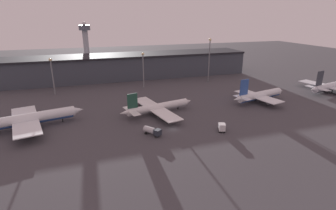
{
  "coord_description": "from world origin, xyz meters",
  "views": [
    {
      "loc": [
        -31.12,
        -91.36,
        43.73
      ],
      "look_at": [
        2.19,
        12.57,
        6.0
      ],
      "focal_mm": 28.0,
      "sensor_mm": 36.0,
      "label": 1
    }
  ],
  "objects_px": {
    "airplane_1": "(29,119)",
    "control_tower": "(86,42)",
    "airplane_3": "(259,95)",
    "airplane_4": "(332,86)",
    "service_vehicle_0": "(222,127)",
    "airplane_2": "(157,107)",
    "service_vehicle_1": "(152,131)"
  },
  "relations": [
    {
      "from": "airplane_3",
      "to": "service_vehicle_1",
      "type": "distance_m",
      "value": 67.91
    },
    {
      "from": "airplane_3",
      "to": "control_tower",
      "type": "distance_m",
      "value": 148.13
    },
    {
      "from": "airplane_1",
      "to": "control_tower",
      "type": "bearing_deg",
      "value": 65.19
    },
    {
      "from": "service_vehicle_1",
      "to": "airplane_1",
      "type": "bearing_deg",
      "value": -152.96
    },
    {
      "from": "service_vehicle_1",
      "to": "service_vehicle_0",
      "type": "bearing_deg",
      "value": 42.27
    },
    {
      "from": "airplane_1",
      "to": "control_tower",
      "type": "distance_m",
      "value": 125.64
    },
    {
      "from": "airplane_3",
      "to": "control_tower",
      "type": "xyz_separation_m",
      "value": [
        -83.39,
        120.93,
        19.09
      ]
    },
    {
      "from": "airplane_4",
      "to": "control_tower",
      "type": "relative_size",
      "value": 1.09
    },
    {
      "from": "service_vehicle_0",
      "to": "control_tower",
      "type": "relative_size",
      "value": 0.14
    },
    {
      "from": "airplane_2",
      "to": "airplane_3",
      "type": "height_order",
      "value": "airplane_3"
    },
    {
      "from": "airplane_2",
      "to": "service_vehicle_0",
      "type": "height_order",
      "value": "airplane_2"
    },
    {
      "from": "service_vehicle_1",
      "to": "airplane_4",
      "type": "bearing_deg",
      "value": 64.68
    },
    {
      "from": "airplane_3",
      "to": "service_vehicle_1",
      "type": "height_order",
      "value": "airplane_3"
    },
    {
      "from": "airplane_2",
      "to": "airplane_1",
      "type": "bearing_deg",
      "value": 167.39
    },
    {
      "from": "airplane_2",
      "to": "airplane_3",
      "type": "relative_size",
      "value": 1.01
    },
    {
      "from": "airplane_1",
      "to": "control_tower",
      "type": "height_order",
      "value": "control_tower"
    },
    {
      "from": "airplane_2",
      "to": "airplane_4",
      "type": "height_order",
      "value": "airplane_4"
    },
    {
      "from": "airplane_3",
      "to": "airplane_4",
      "type": "bearing_deg",
      "value": -9.36
    },
    {
      "from": "control_tower",
      "to": "service_vehicle_1",
      "type": "bearing_deg",
      "value": -82.34
    },
    {
      "from": "control_tower",
      "to": "airplane_4",
      "type": "bearing_deg",
      "value": -40.97
    },
    {
      "from": "airplane_1",
      "to": "control_tower",
      "type": "xyz_separation_m",
      "value": [
        26.57,
        121.37,
        18.69
      ]
    },
    {
      "from": "airplane_3",
      "to": "service_vehicle_0",
      "type": "relative_size",
      "value": 6.91
    },
    {
      "from": "airplane_4",
      "to": "control_tower",
      "type": "distance_m",
      "value": 181.07
    },
    {
      "from": "airplane_4",
      "to": "service_vehicle_1",
      "type": "height_order",
      "value": "airplane_4"
    },
    {
      "from": "airplane_1",
      "to": "airplane_3",
      "type": "xyz_separation_m",
      "value": [
        109.95,
        0.44,
        -0.41
      ]
    },
    {
      "from": "service_vehicle_0",
      "to": "control_tower",
      "type": "bearing_deg",
      "value": 39.65
    },
    {
      "from": "airplane_4",
      "to": "service_vehicle_1",
      "type": "bearing_deg",
      "value": 179.69
    },
    {
      "from": "airplane_2",
      "to": "airplane_4",
      "type": "xyz_separation_m",
      "value": [
        108.55,
        3.43,
        0.53
      ]
    },
    {
      "from": "airplane_1",
      "to": "control_tower",
      "type": "relative_size",
      "value": 1.12
    },
    {
      "from": "airplane_3",
      "to": "service_vehicle_0",
      "type": "bearing_deg",
      "value": -156.15
    },
    {
      "from": "control_tower",
      "to": "airplane_3",
      "type": "bearing_deg",
      "value": -55.41
    },
    {
      "from": "airplane_2",
      "to": "control_tower",
      "type": "distance_m",
      "value": 126.09
    }
  ]
}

